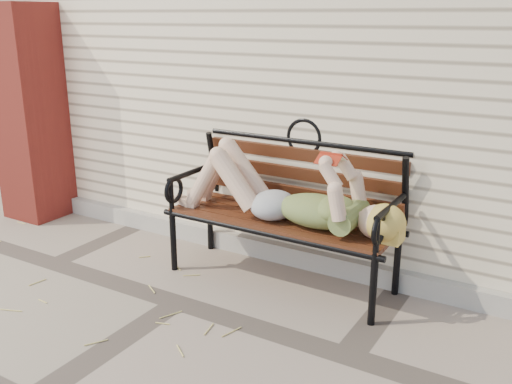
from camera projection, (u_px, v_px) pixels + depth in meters
The scene contains 7 objects.
ground at pixel (178, 302), 3.92m from camera, with size 80.00×80.00×0.00m, color gray.
house_wall at pixel (352, 54), 5.93m from camera, with size 8.00×4.00×3.00m, color #F5E1BF.
foundation_strip at pixel (251, 245), 4.69m from camera, with size 8.00×0.10×0.15m, color #ABA69A.
brick_pillar at pixel (30, 114), 5.36m from camera, with size 0.50×0.50×2.00m, color #A53025.
garden_bench at pixel (288, 193), 4.13m from camera, with size 1.81×0.72×1.17m.
reading_woman at pixel (281, 193), 3.99m from camera, with size 1.71×0.39×0.54m.
straw_scatter at pixel (16, 276), 4.30m from camera, with size 2.97×1.78×0.01m.
Camera 1 is at (2.27, -2.73, 1.89)m, focal length 40.00 mm.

